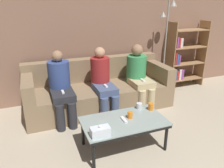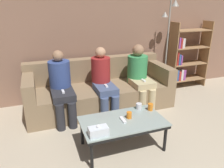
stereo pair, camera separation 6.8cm
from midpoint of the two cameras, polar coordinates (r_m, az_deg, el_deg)
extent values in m
cube|color=#8C6651|center=(4.21, -6.57, 13.66)|extent=(12.00, 0.06, 2.60)
cube|color=#897051|center=(3.94, -3.71, -3.26)|extent=(2.53, 0.93, 0.42)
cube|color=#897051|center=(4.13, -5.37, 3.99)|extent=(2.53, 0.20, 0.42)
cube|color=#897051|center=(3.67, -21.61, -0.66)|extent=(0.18, 0.93, 0.29)
cube|color=#897051|center=(4.29, 11.34, 3.43)|extent=(0.18, 0.93, 0.29)
cube|color=#8C9E99|center=(2.80, 2.43, -9.63)|extent=(1.06, 0.60, 0.02)
cube|color=black|center=(2.82, 2.42, -10.14)|extent=(1.04, 0.59, 0.04)
cylinder|color=black|center=(2.61, -5.62, -18.34)|extent=(0.04, 0.04, 0.34)
cylinder|color=black|center=(2.94, 13.25, -13.71)|extent=(0.04, 0.04, 0.34)
cylinder|color=black|center=(3.00, -8.27, -12.60)|extent=(0.04, 0.04, 0.34)
cylinder|color=black|center=(3.30, 8.42, -9.28)|extent=(0.04, 0.04, 0.34)
cylinder|color=orange|center=(3.07, 9.46, -5.85)|extent=(0.07, 0.07, 0.10)
cylinder|color=orange|center=(2.84, 4.04, -8.07)|extent=(0.07, 0.07, 0.09)
cylinder|color=silver|center=(3.08, 6.50, -5.72)|extent=(0.08, 0.08, 0.09)
cube|color=silver|center=(2.50, -3.88, -12.24)|extent=(0.22, 0.12, 0.10)
sphere|color=white|center=(2.47, -3.92, -11.04)|extent=(0.04, 0.04, 0.04)
cube|color=white|center=(2.80, 2.43, -9.29)|extent=(0.04, 0.15, 0.02)
cube|color=#9E754C|center=(4.83, 14.54, 6.96)|extent=(0.02, 0.32, 1.43)
cube|color=#9E754C|center=(5.35, 21.96, 7.43)|extent=(0.02, 0.32, 1.43)
cube|color=#9E754C|center=(5.22, 17.78, 1.52)|extent=(0.83, 0.32, 0.02)
cube|color=gold|center=(4.98, 14.86, 2.61)|extent=(0.03, 0.24, 0.26)
cube|color=#33569E|center=(5.00, 15.27, 2.55)|extent=(0.05, 0.24, 0.24)
cube|color=red|center=(5.04, 15.75, 2.42)|extent=(0.05, 0.24, 0.21)
cube|color=silver|center=(5.07, 16.30, 2.68)|extent=(0.05, 0.24, 0.24)
cube|color=#8E4293|center=(5.11, 16.84, 2.69)|extent=(0.06, 0.24, 0.23)
cube|color=#9E754C|center=(5.12, 18.21, 5.29)|extent=(0.83, 0.32, 0.02)
cube|color=red|center=(4.88, 15.26, 6.65)|extent=(0.03, 0.24, 0.27)
cube|color=#33569E|center=(4.91, 15.70, 6.42)|extent=(0.04, 0.24, 0.23)
cube|color=#8E4293|center=(4.95, 16.14, 6.33)|extent=(0.03, 0.24, 0.20)
cube|color=#9E754C|center=(5.04, 18.67, 9.19)|extent=(0.83, 0.32, 0.02)
cube|color=#8E4293|center=(4.82, 15.66, 10.49)|extent=(0.04, 0.24, 0.23)
cube|color=red|center=(4.84, 16.10, 10.37)|extent=(0.04, 0.24, 0.20)
cube|color=silver|center=(4.88, 16.60, 10.37)|extent=(0.06, 0.24, 0.20)
cube|color=#9E754C|center=(4.99, 19.15, 13.19)|extent=(0.83, 0.32, 0.02)
cylinder|color=gray|center=(4.79, 12.36, -1.82)|extent=(0.26, 0.26, 0.02)
cylinder|color=gray|center=(4.52, 13.24, 8.83)|extent=(0.03, 0.03, 1.83)
cone|color=gray|center=(4.49, 15.32, 19.75)|extent=(0.14, 0.14, 0.12)
cone|color=gray|center=(4.43, 12.78, 17.36)|extent=(0.12, 0.12, 0.10)
cylinder|color=#28282D|center=(3.34, -13.90, -8.57)|extent=(0.13, 0.13, 0.42)
cylinder|color=#28282D|center=(3.36, -10.84, -8.12)|extent=(0.13, 0.13, 0.42)
cube|color=#28282D|center=(3.45, -13.34, -2.73)|extent=(0.34, 0.48, 0.10)
cylinder|color=#334784|center=(3.60, -14.16, 1.72)|extent=(0.34, 0.34, 0.52)
sphere|color=#997051|center=(3.51, -14.66, 7.07)|extent=(0.17, 0.17, 0.17)
cube|color=white|center=(3.38, -13.31, -2.02)|extent=(0.04, 0.12, 0.02)
cylinder|color=#47567A|center=(3.47, -2.53, -6.75)|extent=(0.13, 0.13, 0.42)
cylinder|color=#47567A|center=(3.53, 0.26, -6.27)|extent=(0.13, 0.13, 0.42)
cube|color=#47567A|center=(3.59, -2.43, -1.20)|extent=(0.32, 0.47, 0.10)
cylinder|color=maroon|center=(3.73, -3.64, 3.00)|extent=(0.32, 0.32, 0.52)
sphere|color=tan|center=(3.64, -3.76, 8.21)|extent=(0.18, 0.18, 0.18)
cube|color=white|center=(3.53, -2.20, -0.49)|extent=(0.04, 0.12, 0.02)
cylinder|color=tan|center=(3.76, 7.26, -4.64)|extent=(0.13, 0.13, 0.42)
cylinder|color=tan|center=(3.84, 9.64, -4.20)|extent=(0.13, 0.13, 0.42)
cube|color=tan|center=(3.87, 7.16, 0.30)|extent=(0.36, 0.42, 0.10)
cylinder|color=#388E51|center=(3.98, 5.88, 3.91)|extent=(0.36, 0.36, 0.49)
sphere|color=#997051|center=(3.90, 6.07, 8.81)|extent=(0.20, 0.20, 0.20)
cube|color=white|center=(3.81, 7.50, 1.01)|extent=(0.04, 0.12, 0.02)
camera|label=1|loc=(0.03, -90.60, -0.23)|focal=35.00mm
camera|label=2|loc=(0.03, 89.40, 0.23)|focal=35.00mm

